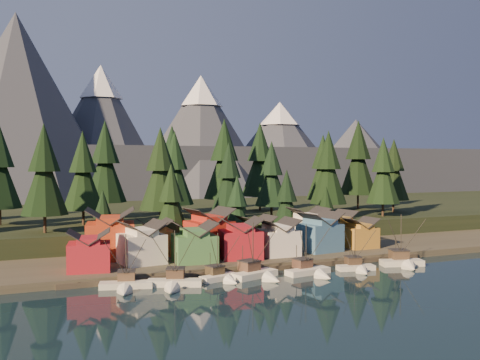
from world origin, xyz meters
name	(u,v)px	position (x,y,z in m)	size (l,w,h in m)	color
ground	(297,288)	(0.00, 0.00, 0.00)	(500.00, 500.00, 0.00)	black
shore_strip	(219,249)	(0.00, 40.00, 0.75)	(400.00, 50.00, 1.50)	#393529
hillside	(166,220)	(0.00, 90.00, 3.00)	(420.00, 100.00, 6.00)	black
dock	(258,268)	(0.00, 16.50, 0.50)	(80.00, 4.00, 1.00)	#494034
mountain_ridge	(99,155)	(-4.20, 213.59, 26.06)	(560.00, 190.00, 90.00)	#444857
boat_0	(126,278)	(-28.53, 10.63, 1.98)	(9.93, 10.41, 10.64)	beige
boat_1	(174,276)	(-20.26, 8.81, 2.06)	(10.49, 10.90, 11.14)	beige
boat_2	(222,271)	(-10.51, 10.13, 1.98)	(8.27, 8.77, 9.96)	white
boat_3	(259,267)	(-3.22, 9.38, 2.32)	(10.20, 10.76, 11.89)	silver
boat_4	(311,265)	(7.69, 8.11, 2.06)	(10.07, 10.71, 11.01)	silver
boat_5	(357,261)	(18.51, 7.91, 1.99)	(8.38, 8.88, 10.07)	beige
boat_6	(404,255)	(30.43, 7.94, 2.50)	(9.80, 10.47, 12.32)	beige
house_front_0	(89,249)	(-33.29, 22.26, 5.64)	(9.00, 8.64, 7.88)	maroon
house_front_1	(142,241)	(-22.36, 25.48, 6.09)	(9.53, 9.25, 8.73)	silver
house_front_2	(194,241)	(-11.71, 23.18, 5.88)	(9.20, 9.26, 8.34)	#3E743F
house_front_3	(240,237)	(-1.26, 23.15, 6.11)	(9.89, 9.56, 8.77)	maroon
house_front_4	(278,236)	(8.08, 23.54, 5.79)	(8.05, 8.68, 8.16)	white
house_front_5	(320,231)	(19.56, 24.35, 6.30)	(9.74, 9.08, 9.14)	#3B678D
house_front_6	(360,232)	(31.17, 24.87, 5.32)	(7.32, 6.92, 7.26)	#AE7C2C
house_back_0	(110,232)	(-27.42, 33.42, 7.24)	(11.66, 11.34, 10.93)	#9F3218
house_back_1	(154,237)	(-17.73, 33.66, 5.76)	(7.48, 7.57, 8.11)	#C26D32
house_back_2	(209,229)	(-4.87, 33.19, 6.87)	(10.75, 10.07, 10.22)	maroon
house_back_3	(256,232)	(6.29, 31.44, 5.78)	(8.40, 7.57, 8.14)	#537D44
house_back_4	(308,226)	(20.96, 32.26, 6.50)	(9.41, 9.09, 9.52)	silver
house_back_5	(337,227)	(28.79, 31.24, 6.01)	(8.71, 8.79, 8.58)	olive
tree_hill_2	(44,173)	(-40.00, 48.00, 19.89)	(10.91, 10.91, 25.40)	#332319
tree_hill_3	(83,174)	(-30.00, 60.00, 19.40)	(10.52, 10.52, 24.52)	#332319
tree_hill_4	(105,165)	(-22.00, 75.00, 21.61)	(12.26, 12.26, 28.55)	#332319
tree_hill_5	(161,172)	(-12.00, 50.00, 19.85)	(10.88, 10.88, 25.34)	#332319
tree_hill_6	(175,171)	(-4.00, 65.00, 19.86)	(10.89, 10.89, 25.36)	#332319
tree_hill_7	(229,179)	(6.00, 48.00, 17.88)	(9.33, 9.33, 21.74)	#332319
tree_hill_8	(224,162)	(14.00, 72.00, 22.35)	(12.84, 12.84, 29.90)	#332319
tree_hill_9	(272,176)	(22.00, 55.00, 18.29)	(9.65, 9.65, 22.49)	#332319
tree_hill_10	(260,162)	(30.00, 80.00, 22.27)	(12.77, 12.77, 29.76)	#332319
tree_hill_11	(328,170)	(38.00, 50.00, 19.97)	(10.97, 10.97, 25.56)	#332319
tree_hill_12	(323,170)	(46.00, 66.00, 19.87)	(10.89, 10.89, 25.38)	#332319
tree_hill_13	(383,173)	(56.00, 48.00, 19.06)	(10.25, 10.25, 23.89)	#332319
tree_hill_14	(358,161)	(64.00, 72.00, 22.88)	(13.25, 13.25, 30.87)	#332319
tree_hill_15	(172,165)	(0.00, 82.00, 21.38)	(12.08, 12.08, 28.14)	#332319
tree_hill_17	(394,172)	(68.00, 58.00, 19.13)	(10.31, 10.31, 24.01)	#332319
tree_shore_0	(103,219)	(-28.00, 40.00, 9.56)	(6.34, 6.34, 14.77)	#332319
tree_shore_1	(171,203)	(-12.00, 40.00, 12.74)	(8.83, 8.83, 20.57)	#332319
tree_shore_2	(237,207)	(5.00, 40.00, 11.13)	(7.56, 7.56, 17.62)	#332319
tree_shore_3	(287,202)	(19.00, 40.00, 11.87)	(8.15, 8.15, 18.99)	#332319
tree_shore_4	(326,210)	(31.00, 40.00, 9.42)	(6.23, 6.23, 14.50)	#332319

